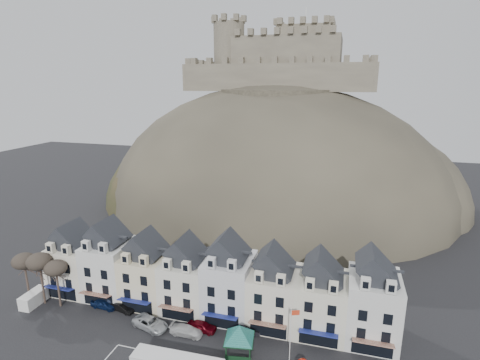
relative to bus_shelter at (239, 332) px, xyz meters
name	(u,v)px	position (x,y,z in m)	size (l,w,h in m)	color
townhouse_terrace	(209,279)	(-7.23, 8.59, 1.71)	(54.40, 9.35, 11.80)	white
castle_hill	(278,205)	(-6.12, 61.57, -3.49)	(100.00, 76.00, 68.00)	#37332A
castle	(283,60)	(-6.87, 68.55, 36.60)	(50.20, 22.20, 22.00)	#5E5648
tree_left_far	(24,261)	(-36.38, 3.12, 3.30)	(3.61, 3.61, 8.24)	#31261F
tree_left_mid	(39,262)	(-33.38, 3.12, 3.65)	(3.78, 3.78, 8.64)	#31261F
tree_left_near	(56,268)	(-30.38, 3.12, 2.96)	(3.43, 3.43, 7.84)	#31261F
bus_shelter	(239,332)	(0.00, 0.00, 0.00)	(7.21, 7.21, 4.63)	black
flagpole	(291,332)	(6.46, 0.67, 0.84)	(1.05, 0.48, 7.76)	silver
white_van	(34,298)	(-34.74, 2.46, -2.54)	(2.11, 4.64, 2.10)	white
car_navy	(104,303)	(-23.38, 4.62, -2.84)	(1.78, 4.43, 1.51)	#0D1C42
car_black	(123,307)	(-20.06, 4.62, -2.92)	(1.42, 4.07, 1.34)	black
car_silver	(150,323)	(-13.95, 2.12, -2.82)	(2.55, 5.45, 1.54)	#B2B6BB
car_white	(186,330)	(-8.36, 2.12, -2.91)	(1.91, 4.71, 1.37)	silver
car_maroon	(202,326)	(-6.58, 3.50, -2.87)	(1.71, 4.26, 1.45)	#4E040D
car_charcoal	(246,330)	(-0.32, 4.62, -2.93)	(1.41, 4.05, 1.33)	black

